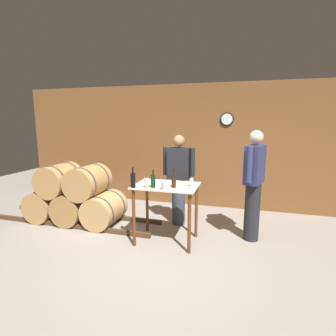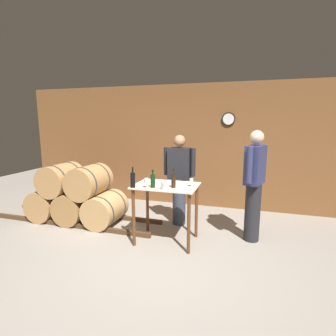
{
  "view_description": "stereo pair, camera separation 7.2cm",
  "coord_description": "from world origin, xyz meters",
  "px_view_note": "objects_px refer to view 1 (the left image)",
  "views": [
    {
      "loc": [
        1.08,
        -3.07,
        1.9
      ],
      "look_at": [
        -0.03,
        0.81,
        1.18
      ],
      "focal_mm": 28.0,
      "sensor_mm": 36.0,
      "label": 1
    },
    {
      "loc": [
        1.15,
        -3.05,
        1.9
      ],
      "look_at": [
        -0.03,
        0.81,
        1.18
      ],
      "focal_mm": 28.0,
      "sensor_mm": 36.0,
      "label": 2
    }
  ],
  "objects_px": {
    "wine_bottle_left": "(153,181)",
    "ice_bucket": "(165,186)",
    "wine_bottle_far_left": "(133,180)",
    "person_host": "(179,178)",
    "wine_bottle_center": "(174,181)",
    "person_visitor_with_scarf": "(254,183)",
    "wine_glass_near_center": "(192,181)",
    "wine_glass_near_left": "(147,181)"
  },
  "relations": [
    {
      "from": "wine_glass_near_left",
      "to": "person_host",
      "type": "bearing_deg",
      "value": 77.02
    },
    {
      "from": "wine_glass_near_left",
      "to": "person_visitor_with_scarf",
      "type": "bearing_deg",
      "value": 24.62
    },
    {
      "from": "wine_bottle_left",
      "to": "wine_glass_near_left",
      "type": "distance_m",
      "value": 0.1
    },
    {
      "from": "wine_bottle_center",
      "to": "wine_glass_near_center",
      "type": "height_order",
      "value": "wine_bottle_center"
    },
    {
      "from": "wine_bottle_center",
      "to": "person_visitor_with_scarf",
      "type": "bearing_deg",
      "value": 26.23
    },
    {
      "from": "wine_glass_near_left",
      "to": "ice_bucket",
      "type": "xyz_separation_m",
      "value": [
        0.29,
        -0.01,
        -0.05
      ]
    },
    {
      "from": "wine_bottle_left",
      "to": "wine_glass_near_center",
      "type": "distance_m",
      "value": 0.58
    },
    {
      "from": "wine_glass_near_center",
      "to": "person_host",
      "type": "xyz_separation_m",
      "value": [
        -0.39,
        0.76,
        -0.14
      ]
    },
    {
      "from": "ice_bucket",
      "to": "person_host",
      "type": "height_order",
      "value": "person_host"
    },
    {
      "from": "wine_bottle_center",
      "to": "person_host",
      "type": "height_order",
      "value": "person_host"
    },
    {
      "from": "wine_bottle_far_left",
      "to": "ice_bucket",
      "type": "xyz_separation_m",
      "value": [
        0.49,
        0.02,
        -0.06
      ]
    },
    {
      "from": "wine_bottle_center",
      "to": "wine_glass_near_left",
      "type": "height_order",
      "value": "wine_bottle_center"
    },
    {
      "from": "wine_bottle_center",
      "to": "wine_bottle_far_left",
      "type": "bearing_deg",
      "value": -163.82
    },
    {
      "from": "wine_bottle_center",
      "to": "person_host",
      "type": "bearing_deg",
      "value": 99.16
    },
    {
      "from": "wine_bottle_left",
      "to": "person_host",
      "type": "distance_m",
      "value": 1.0
    },
    {
      "from": "wine_bottle_left",
      "to": "person_host",
      "type": "bearing_deg",
      "value": 81.39
    },
    {
      "from": "wine_glass_near_center",
      "to": "person_visitor_with_scarf",
      "type": "bearing_deg",
      "value": 25.58
    },
    {
      "from": "wine_bottle_left",
      "to": "wine_bottle_center",
      "type": "xyz_separation_m",
      "value": [
        0.29,
        0.09,
        0.0
      ]
    },
    {
      "from": "wine_bottle_center",
      "to": "wine_glass_near_center",
      "type": "distance_m",
      "value": 0.28
    },
    {
      "from": "wine_bottle_far_left",
      "to": "wine_glass_near_left",
      "type": "height_order",
      "value": "wine_bottle_far_left"
    },
    {
      "from": "ice_bucket",
      "to": "wine_bottle_left",
      "type": "bearing_deg",
      "value": 165.3
    },
    {
      "from": "person_visitor_with_scarf",
      "to": "ice_bucket",
      "type": "bearing_deg",
      "value": -150.2
    },
    {
      "from": "ice_bucket",
      "to": "person_visitor_with_scarf",
      "type": "xyz_separation_m",
      "value": [
        1.24,
        0.71,
        -0.04
      ]
    },
    {
      "from": "wine_glass_near_left",
      "to": "person_host",
      "type": "relative_size",
      "value": 0.09
    },
    {
      "from": "wine_glass_near_center",
      "to": "ice_bucket",
      "type": "xyz_separation_m",
      "value": [
        -0.33,
        -0.28,
        -0.04
      ]
    },
    {
      "from": "ice_bucket",
      "to": "person_host",
      "type": "relative_size",
      "value": 0.07
    },
    {
      "from": "wine_bottle_left",
      "to": "ice_bucket",
      "type": "height_order",
      "value": "wine_bottle_left"
    },
    {
      "from": "person_host",
      "to": "wine_bottle_center",
      "type": "bearing_deg",
      "value": -80.84
    },
    {
      "from": "wine_bottle_center",
      "to": "person_visitor_with_scarf",
      "type": "xyz_separation_m",
      "value": [
        1.15,
        0.57,
        -0.1
      ]
    },
    {
      "from": "wine_bottle_far_left",
      "to": "person_visitor_with_scarf",
      "type": "bearing_deg",
      "value": 23.02
    },
    {
      "from": "wine_glass_near_left",
      "to": "person_visitor_with_scarf",
      "type": "xyz_separation_m",
      "value": [
        1.53,
        0.7,
        -0.1
      ]
    },
    {
      "from": "wine_bottle_center",
      "to": "wine_bottle_left",
      "type": "bearing_deg",
      "value": -162.82
    },
    {
      "from": "wine_bottle_left",
      "to": "person_host",
      "type": "relative_size",
      "value": 0.16
    },
    {
      "from": "wine_glass_near_center",
      "to": "person_host",
      "type": "relative_size",
      "value": 0.08
    },
    {
      "from": "wine_bottle_center",
      "to": "person_visitor_with_scarf",
      "type": "distance_m",
      "value": 1.29
    },
    {
      "from": "wine_bottle_far_left",
      "to": "person_host",
      "type": "distance_m",
      "value": 1.16
    },
    {
      "from": "wine_bottle_center",
      "to": "wine_glass_near_center",
      "type": "xyz_separation_m",
      "value": [
        0.24,
        0.13,
        -0.02
      ]
    },
    {
      "from": "wine_bottle_left",
      "to": "wine_glass_near_left",
      "type": "height_order",
      "value": "wine_bottle_left"
    },
    {
      "from": "person_visitor_with_scarf",
      "to": "wine_bottle_left",
      "type": "bearing_deg",
      "value": -155.51
    },
    {
      "from": "ice_bucket",
      "to": "person_host",
      "type": "xyz_separation_m",
      "value": [
        -0.05,
        1.03,
        -0.11
      ]
    },
    {
      "from": "wine_bottle_far_left",
      "to": "wine_bottle_left",
      "type": "xyz_separation_m",
      "value": [
        0.29,
        0.08,
        -0.01
      ]
    },
    {
      "from": "wine_glass_near_left",
      "to": "person_host",
      "type": "height_order",
      "value": "person_host"
    }
  ]
}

